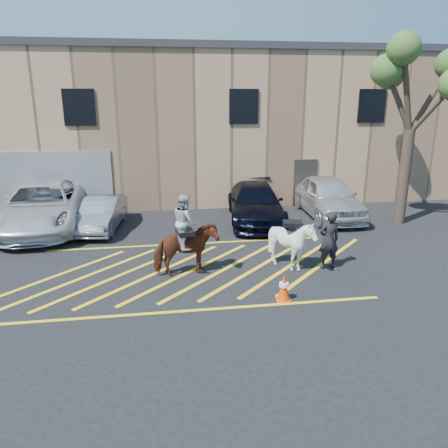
{
  "coord_description": "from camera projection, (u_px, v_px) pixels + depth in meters",
  "views": [
    {
      "loc": [
        -0.83,
        -12.56,
        5.2
      ],
      "look_at": [
        1.1,
        0.2,
        1.3
      ],
      "focal_mm": 35.0,
      "sensor_mm": 36.0,
      "label": 1
    }
  ],
  "objects": [
    {
      "name": "car_silver_sedan",
      "position": [
        102.0,
        214.0,
        17.14
      ],
      "size": [
        1.79,
        3.94,
        1.25
      ],
      "primitive_type": "imported",
      "rotation": [
        0.0,
        0.0,
        -0.12
      ],
      "color": "gray",
      "rests_on": "ground"
    },
    {
      "name": "ground",
      "position": [
        190.0,
        267.0,
        13.51
      ],
      "size": [
        90.0,
        90.0,
        0.0
      ],
      "primitive_type": "plane",
      "color": "black",
      "rests_on": "ground"
    },
    {
      "name": "hatching_zone",
      "position": [
        191.0,
        271.0,
        13.23
      ],
      "size": [
        12.6,
        5.12,
        0.01
      ],
      "color": "yellow",
      "rests_on": "ground"
    },
    {
      "name": "car_white_suv",
      "position": [
        328.0,
        197.0,
        18.91
      ],
      "size": [
        2.25,
        5.16,
        1.73
      ],
      "primitive_type": "imported",
      "rotation": [
        0.0,
        0.0,
        -0.04
      ],
      "color": "silver",
      "rests_on": "ground"
    },
    {
      "name": "saddled_white",
      "position": [
        292.0,
        244.0,
        13.18
      ],
      "size": [
        1.55,
        1.68,
        1.63
      ],
      "color": "silver",
      "rests_on": "ground"
    },
    {
      "name": "handler",
      "position": [
        329.0,
        240.0,
        13.24
      ],
      "size": [
        0.69,
        0.48,
        1.81
      ],
      "primitive_type": "imported",
      "rotation": [
        0.0,
        0.0,
        3.21
      ],
      "color": "black",
      "rests_on": "ground"
    },
    {
      "name": "car_blue_suv",
      "position": [
        255.0,
        203.0,
        18.22
      ],
      "size": [
        2.72,
        5.47,
        1.53
      ],
      "primitive_type": "imported",
      "rotation": [
        0.0,
        0.0,
        -0.11
      ],
      "color": "black",
      "rests_on": "ground"
    },
    {
      "name": "warehouse",
      "position": [
        172.0,
        122.0,
        23.8
      ],
      "size": [
        32.42,
        10.2,
        7.3
      ],
      "color": "tan",
      "rests_on": "ground"
    },
    {
      "name": "traffic_cone",
      "position": [
        284.0,
        287.0,
        11.29
      ],
      "size": [
        0.43,
        0.43,
        0.73
      ],
      "color": "#EB5209",
      "rests_on": "ground"
    },
    {
      "name": "tree",
      "position": [
        416.0,
        79.0,
        16.53
      ],
      "size": [
        3.99,
        4.37,
        7.31
      ],
      "color": "#443429",
      "rests_on": "ground"
    },
    {
      "name": "car_white_pickup",
      "position": [
        42.0,
        206.0,
        17.22
      ],
      "size": [
        3.37,
        6.65,
        1.8
      ],
      "primitive_type": "imported",
      "rotation": [
        0.0,
        0.0,
        0.06
      ],
      "color": "silver",
      "rests_on": "ground"
    },
    {
      "name": "mounted_bay",
      "position": [
        186.0,
        243.0,
        12.7
      ],
      "size": [
        1.98,
        1.2,
        2.44
      ],
      "color": "#602416",
      "rests_on": "ground"
    }
  ]
}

